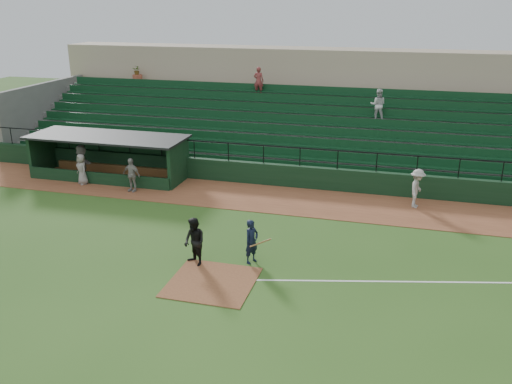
# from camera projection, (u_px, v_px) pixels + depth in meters

# --- Properties ---
(ground) EXTENTS (90.00, 90.00, 0.00)m
(ground) POSITION_uv_depth(u_px,v_px,m) (221.00, 270.00, 20.40)
(ground) COLOR #2C521A
(ground) RESTS_ON ground
(warning_track) EXTENTS (40.00, 4.00, 0.03)m
(warning_track) POSITION_uv_depth(u_px,v_px,m) (272.00, 199.00, 27.67)
(warning_track) COLOR brown
(warning_track) RESTS_ON ground
(home_plate_dirt) EXTENTS (3.00, 3.00, 0.03)m
(home_plate_dirt) POSITION_uv_depth(u_px,v_px,m) (212.00, 282.00, 19.49)
(home_plate_dirt) COLOR brown
(home_plate_dirt) RESTS_ON ground
(foul_line) EXTENTS (17.49, 4.44, 0.01)m
(foul_line) POSITION_uv_depth(u_px,v_px,m) (443.00, 282.00, 19.50)
(foul_line) COLOR white
(foul_line) RESTS_ON ground
(stadium_structure) EXTENTS (38.00, 13.08, 6.40)m
(stadium_structure) POSITION_uv_depth(u_px,v_px,m) (303.00, 121.00, 34.61)
(stadium_structure) COLOR black
(stadium_structure) RESTS_ON ground
(dugout) EXTENTS (8.90, 3.20, 2.42)m
(dugout) POSITION_uv_depth(u_px,v_px,m) (113.00, 153.00, 31.08)
(dugout) COLOR black
(dugout) RESTS_ON ground
(batter_at_plate) EXTENTS (1.13, 0.76, 1.74)m
(batter_at_plate) POSITION_uv_depth(u_px,v_px,m) (252.00, 241.00, 20.72)
(batter_at_plate) COLOR black
(batter_at_plate) RESTS_ON ground
(umpire) EXTENTS (1.16, 1.11, 1.88)m
(umpire) POSITION_uv_depth(u_px,v_px,m) (194.00, 242.00, 20.51)
(umpire) COLOR black
(umpire) RESTS_ON ground
(runner) EXTENTS (0.94, 1.35, 1.91)m
(runner) POSITION_uv_depth(u_px,v_px,m) (417.00, 188.00, 26.21)
(runner) COLOR #ACA7A0
(runner) RESTS_ON warning_track
(dugout_player_a) EXTENTS (1.12, 0.63, 1.80)m
(dugout_player_a) POSITION_uv_depth(u_px,v_px,m) (131.00, 175.00, 28.47)
(dugout_player_a) COLOR gray
(dugout_player_a) RESTS_ON warning_track
(dugout_player_b) EXTENTS (0.99, 0.91, 1.69)m
(dugout_player_b) POSITION_uv_depth(u_px,v_px,m) (82.00, 169.00, 29.62)
(dugout_player_b) COLOR gray
(dugout_player_b) RESTS_ON warning_track
(dugout_player_c) EXTENTS (1.70, 1.67, 1.95)m
(dugout_player_c) POSITION_uv_depth(u_px,v_px,m) (82.00, 161.00, 30.55)
(dugout_player_c) COLOR gray
(dugout_player_c) RESTS_ON warning_track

